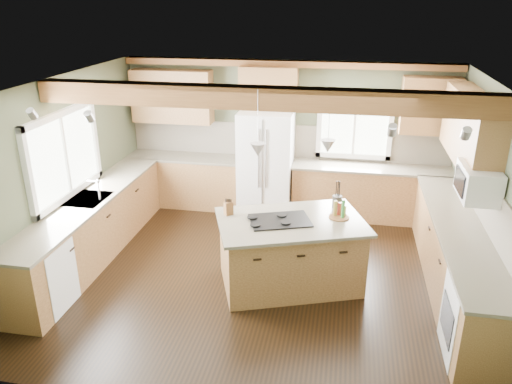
# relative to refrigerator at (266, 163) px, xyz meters

# --- Properties ---
(floor) EXTENTS (5.60, 5.60, 0.00)m
(floor) POSITION_rel_refrigerator_xyz_m (0.30, -2.12, -0.90)
(floor) COLOR black
(floor) RESTS_ON ground
(ceiling) EXTENTS (5.60, 5.60, 0.00)m
(ceiling) POSITION_rel_refrigerator_xyz_m (0.30, -2.12, 1.70)
(ceiling) COLOR silver
(ceiling) RESTS_ON wall_back
(wall_back) EXTENTS (5.60, 0.00, 5.60)m
(wall_back) POSITION_rel_refrigerator_xyz_m (0.30, 0.38, 0.40)
(wall_back) COLOR #49533B
(wall_back) RESTS_ON ground
(wall_left) EXTENTS (0.00, 5.00, 5.00)m
(wall_left) POSITION_rel_refrigerator_xyz_m (-2.50, -2.12, 0.40)
(wall_left) COLOR #49533B
(wall_left) RESTS_ON ground
(wall_right) EXTENTS (0.00, 5.00, 5.00)m
(wall_right) POSITION_rel_refrigerator_xyz_m (3.10, -2.12, 0.40)
(wall_right) COLOR #49533B
(wall_right) RESTS_ON ground
(ceiling_beam) EXTENTS (5.55, 0.26, 0.26)m
(ceiling_beam) POSITION_rel_refrigerator_xyz_m (0.30, -2.27, 1.57)
(ceiling_beam) COLOR brown
(ceiling_beam) RESTS_ON ceiling
(soffit_trim) EXTENTS (5.55, 0.20, 0.10)m
(soffit_trim) POSITION_rel_refrigerator_xyz_m (0.30, 0.28, 1.64)
(soffit_trim) COLOR brown
(soffit_trim) RESTS_ON ceiling
(backsplash_back) EXTENTS (5.58, 0.03, 0.58)m
(backsplash_back) POSITION_rel_refrigerator_xyz_m (0.30, 0.36, 0.31)
(backsplash_back) COLOR brown
(backsplash_back) RESTS_ON wall_back
(backsplash_right) EXTENTS (0.03, 3.70, 0.58)m
(backsplash_right) POSITION_rel_refrigerator_xyz_m (3.08, -2.07, 0.31)
(backsplash_right) COLOR brown
(backsplash_right) RESTS_ON wall_right
(base_cab_back_left) EXTENTS (2.02, 0.60, 0.88)m
(base_cab_back_left) POSITION_rel_refrigerator_xyz_m (-1.49, 0.08, -0.46)
(base_cab_back_left) COLOR brown
(base_cab_back_left) RESTS_ON floor
(counter_back_left) EXTENTS (2.06, 0.64, 0.04)m
(counter_back_left) POSITION_rel_refrigerator_xyz_m (-1.49, 0.08, 0.00)
(counter_back_left) COLOR #4C4638
(counter_back_left) RESTS_ON base_cab_back_left
(base_cab_back_right) EXTENTS (2.62, 0.60, 0.88)m
(base_cab_back_right) POSITION_rel_refrigerator_xyz_m (1.79, 0.08, -0.46)
(base_cab_back_right) COLOR brown
(base_cab_back_right) RESTS_ON floor
(counter_back_right) EXTENTS (2.66, 0.64, 0.04)m
(counter_back_right) POSITION_rel_refrigerator_xyz_m (1.79, 0.08, 0.00)
(counter_back_right) COLOR #4C4638
(counter_back_right) RESTS_ON base_cab_back_right
(base_cab_left) EXTENTS (0.60, 3.70, 0.88)m
(base_cab_left) POSITION_rel_refrigerator_xyz_m (-2.20, -2.07, -0.46)
(base_cab_left) COLOR brown
(base_cab_left) RESTS_ON floor
(counter_left) EXTENTS (0.64, 3.74, 0.04)m
(counter_left) POSITION_rel_refrigerator_xyz_m (-2.20, -2.07, 0.00)
(counter_left) COLOR #4C4638
(counter_left) RESTS_ON base_cab_left
(base_cab_right) EXTENTS (0.60, 3.70, 0.88)m
(base_cab_right) POSITION_rel_refrigerator_xyz_m (2.80, -2.07, -0.46)
(base_cab_right) COLOR brown
(base_cab_right) RESTS_ON floor
(counter_right) EXTENTS (0.64, 3.74, 0.04)m
(counter_right) POSITION_rel_refrigerator_xyz_m (2.80, -2.07, 0.00)
(counter_right) COLOR #4C4638
(counter_right) RESTS_ON base_cab_right
(upper_cab_back_left) EXTENTS (1.40, 0.35, 0.90)m
(upper_cab_back_left) POSITION_rel_refrigerator_xyz_m (-1.69, 0.21, 1.05)
(upper_cab_back_left) COLOR brown
(upper_cab_back_left) RESTS_ON wall_back
(upper_cab_over_fridge) EXTENTS (0.96, 0.35, 0.70)m
(upper_cab_over_fridge) POSITION_rel_refrigerator_xyz_m (-0.00, 0.21, 1.25)
(upper_cab_over_fridge) COLOR brown
(upper_cab_over_fridge) RESTS_ON wall_back
(upper_cab_right) EXTENTS (0.35, 2.20, 0.90)m
(upper_cab_right) POSITION_rel_refrigerator_xyz_m (2.92, -1.22, 1.05)
(upper_cab_right) COLOR brown
(upper_cab_right) RESTS_ON wall_right
(upper_cab_back_corner) EXTENTS (0.90, 0.35, 0.90)m
(upper_cab_back_corner) POSITION_rel_refrigerator_xyz_m (2.60, 0.21, 1.05)
(upper_cab_back_corner) COLOR brown
(upper_cab_back_corner) RESTS_ON wall_back
(window_left) EXTENTS (0.04, 1.60, 1.05)m
(window_left) POSITION_rel_refrigerator_xyz_m (-2.48, -2.07, 0.65)
(window_left) COLOR white
(window_left) RESTS_ON wall_left
(window_back) EXTENTS (1.10, 0.04, 1.00)m
(window_back) POSITION_rel_refrigerator_xyz_m (1.45, 0.36, 0.65)
(window_back) COLOR white
(window_back) RESTS_ON wall_back
(sink) EXTENTS (0.50, 0.65, 0.03)m
(sink) POSITION_rel_refrigerator_xyz_m (-2.20, -2.07, 0.01)
(sink) COLOR #262628
(sink) RESTS_ON counter_left
(faucet) EXTENTS (0.02, 0.02, 0.28)m
(faucet) POSITION_rel_refrigerator_xyz_m (-2.02, -2.07, 0.15)
(faucet) COLOR #B2B2B7
(faucet) RESTS_ON sink
(dishwasher) EXTENTS (0.60, 0.60, 0.84)m
(dishwasher) POSITION_rel_refrigerator_xyz_m (-2.19, -3.37, -0.47)
(dishwasher) COLOR white
(dishwasher) RESTS_ON floor
(oven) EXTENTS (0.60, 0.72, 0.84)m
(oven) POSITION_rel_refrigerator_xyz_m (2.79, -3.37, -0.47)
(oven) COLOR white
(oven) RESTS_ON floor
(microwave) EXTENTS (0.40, 0.70, 0.38)m
(microwave) POSITION_rel_refrigerator_xyz_m (2.88, -2.17, 0.65)
(microwave) COLOR white
(microwave) RESTS_ON wall_right
(pendant_left) EXTENTS (0.18, 0.18, 0.16)m
(pendant_left) POSITION_rel_refrigerator_xyz_m (0.29, -2.42, 0.98)
(pendant_left) COLOR #B2B2B7
(pendant_left) RESTS_ON ceiling
(pendant_right) EXTENTS (0.18, 0.18, 0.16)m
(pendant_right) POSITION_rel_refrigerator_xyz_m (1.11, -2.12, 0.98)
(pendant_right) COLOR #B2B2B7
(pendant_right) RESTS_ON ceiling
(refrigerator) EXTENTS (0.90, 0.74, 1.80)m
(refrigerator) POSITION_rel_refrigerator_xyz_m (0.00, 0.00, 0.00)
(refrigerator) COLOR silver
(refrigerator) RESTS_ON floor
(island) EXTENTS (1.99, 1.59, 0.88)m
(island) POSITION_rel_refrigerator_xyz_m (0.70, -2.27, -0.46)
(island) COLOR olive
(island) RESTS_ON floor
(island_top) EXTENTS (2.14, 1.74, 0.04)m
(island_top) POSITION_rel_refrigerator_xyz_m (0.70, -2.27, 0.00)
(island_top) COLOR #4C4638
(island_top) RESTS_ON island
(cooktop) EXTENTS (0.88, 0.73, 0.02)m
(cooktop) POSITION_rel_refrigerator_xyz_m (0.56, -2.32, 0.03)
(cooktop) COLOR black
(cooktop) RESTS_ON island_top
(knife_block) EXTENTS (0.13, 0.13, 0.18)m
(knife_block) POSITION_rel_refrigerator_xyz_m (-0.12, -2.24, 0.11)
(knife_block) COLOR brown
(knife_block) RESTS_ON island_top
(utensil_crock) EXTENTS (0.18, 0.18, 0.17)m
(utensil_crock) POSITION_rel_refrigerator_xyz_m (1.26, -1.76, 0.11)
(utensil_crock) COLOR #39332E
(utensil_crock) RESTS_ON island_top
(bottle_tray) EXTENTS (0.31, 0.31, 0.24)m
(bottle_tray) POSITION_rel_refrigerator_xyz_m (1.30, -2.08, 0.14)
(bottle_tray) COLOR brown
(bottle_tray) RESTS_ON island_top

